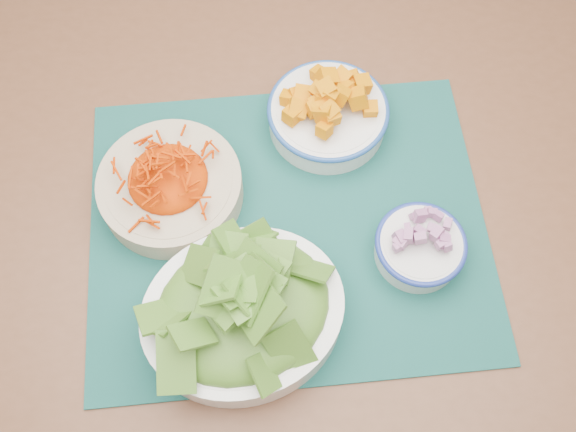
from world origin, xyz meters
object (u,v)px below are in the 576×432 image
object	(u,v)px
table	(274,212)
squash_bowl	(328,110)
carrot_bowl	(169,183)
lettuce_bowl	(242,308)
placemat	(288,225)
onion_bowl	(420,245)

from	to	relation	value
table	squash_bowl	distance (m)	0.19
carrot_bowl	lettuce_bowl	xyz separation A→B (m)	(0.02, -0.22, 0.02)
placemat	lettuce_bowl	world-z (taller)	lettuce_bowl
table	carrot_bowl	bearing A→B (deg)	-174.47
placemat	lettuce_bowl	distance (m)	0.17
table	lettuce_bowl	world-z (taller)	lettuce_bowl
placemat	squash_bowl	xyz separation A→B (m)	(0.13, 0.13, 0.04)
lettuce_bowl	onion_bowl	distance (m)	0.26
squash_bowl	lettuce_bowl	bearing A→B (deg)	-136.17
placemat	table	bearing A→B (deg)	104.35
onion_bowl	squash_bowl	bearing A→B (deg)	93.66
table	onion_bowl	bearing A→B (deg)	-29.28
lettuce_bowl	onion_bowl	world-z (taller)	lettuce_bowl
lettuce_bowl	onion_bowl	bearing A→B (deg)	2.99
carrot_bowl	squash_bowl	distance (m)	0.26
table	placemat	bearing A→B (deg)	-71.17
table	placemat	world-z (taller)	placemat
table	lettuce_bowl	bearing A→B (deg)	-100.48
placemat	onion_bowl	size ratio (longest dim) A/B	3.75
squash_bowl	placemat	bearing A→B (deg)	-134.97
table	carrot_bowl	size ratio (longest dim) A/B	6.41
table	onion_bowl	size ratio (longest dim) A/B	10.03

